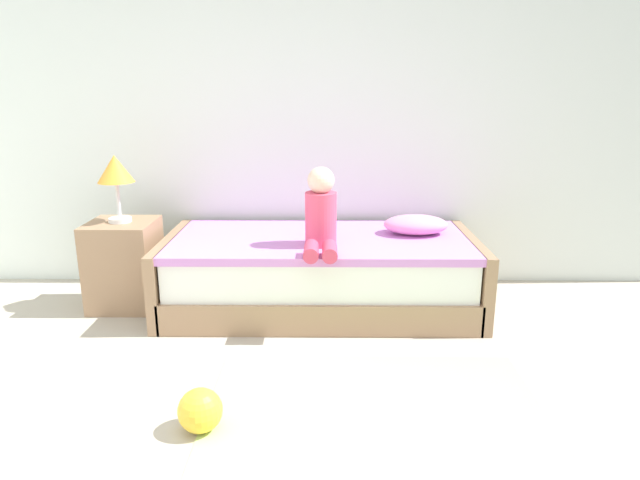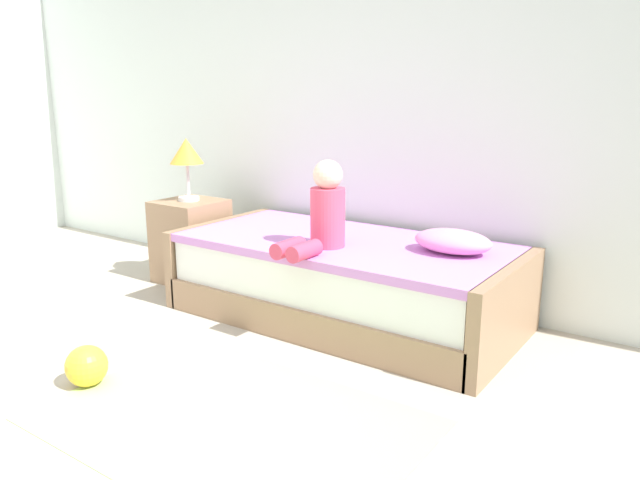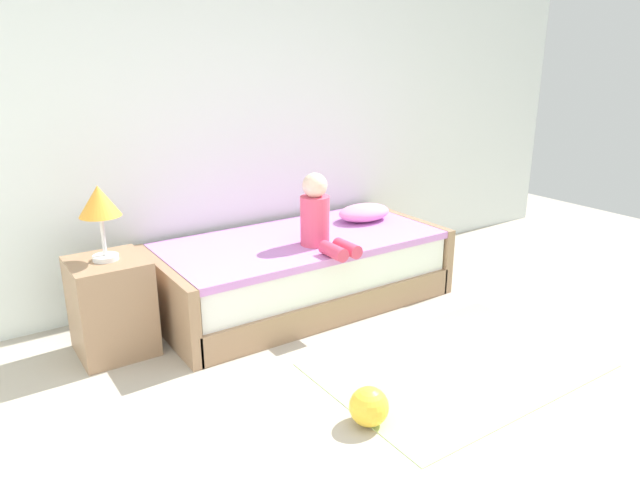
# 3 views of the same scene
# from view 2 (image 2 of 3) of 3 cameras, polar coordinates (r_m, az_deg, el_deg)

# --- Properties ---
(ground_plane) EXTENTS (9.20, 9.20, 0.00)m
(ground_plane) POSITION_cam_2_polar(r_m,az_deg,el_deg) (2.78, -27.71, -17.54)
(ground_plane) COLOR #B2A899
(wall_rear) EXTENTS (7.20, 0.10, 2.90)m
(wall_rear) POSITION_cam_2_polar(r_m,az_deg,el_deg) (4.22, 3.65, 14.82)
(wall_rear) COLOR silver
(wall_rear) RESTS_ON ground
(bed) EXTENTS (2.11, 1.00, 0.50)m
(bed) POSITION_cam_2_polar(r_m,az_deg,el_deg) (3.74, 2.21, -3.78)
(bed) COLOR #997556
(bed) RESTS_ON ground
(nightstand) EXTENTS (0.44, 0.44, 0.60)m
(nightstand) POSITION_cam_2_polar(r_m,az_deg,el_deg) (4.58, -12.03, -0.07)
(nightstand) COLOR #997556
(nightstand) RESTS_ON ground
(table_lamp) EXTENTS (0.24, 0.24, 0.45)m
(table_lamp) POSITION_cam_2_polar(r_m,az_deg,el_deg) (4.47, -12.44, 7.88)
(table_lamp) COLOR silver
(table_lamp) RESTS_ON nightstand
(child_figure) EXTENTS (0.20, 0.51, 0.50)m
(child_figure) POSITION_cam_2_polar(r_m,az_deg,el_deg) (3.43, 0.27, 2.57)
(child_figure) COLOR #E04C6B
(child_figure) RESTS_ON bed
(pillow) EXTENTS (0.44, 0.30, 0.13)m
(pillow) POSITION_cam_2_polar(r_m,az_deg,el_deg) (3.44, 12.38, -0.12)
(pillow) COLOR #EA8CC6
(pillow) RESTS_ON bed
(toy_ball) EXTENTS (0.20, 0.20, 0.20)m
(toy_ball) POSITION_cam_2_polar(r_m,az_deg,el_deg) (3.16, -21.09, -10.98)
(toy_ball) COLOR yellow
(toy_ball) RESTS_ON ground
(area_rug) EXTENTS (1.60, 1.10, 0.01)m
(area_rug) POSITION_cam_2_polar(r_m,az_deg,el_deg) (2.74, -8.34, -16.41)
(area_rug) COLOR #B2D189
(area_rug) RESTS_ON ground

